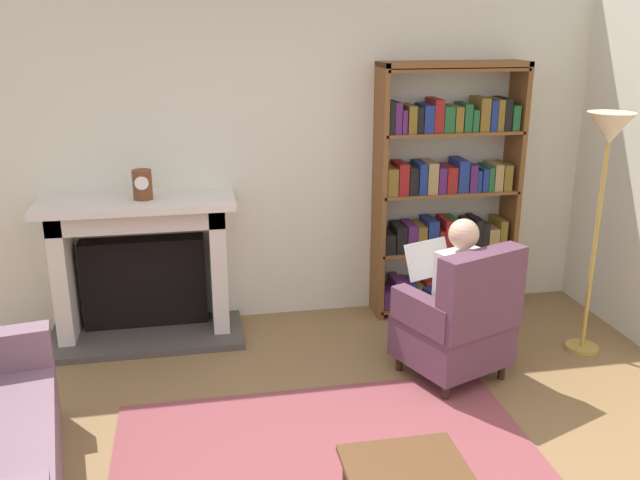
{
  "coord_description": "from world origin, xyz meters",
  "views": [
    {
      "loc": [
        -0.66,
        -2.8,
        2.36
      ],
      "look_at": [
        0.1,
        1.2,
        1.05
      ],
      "focal_mm": 38.45,
      "sensor_mm": 36.0,
      "label": 1
    }
  ],
  "objects_px": {
    "armchair_reading": "(460,322)",
    "seated_reader": "(449,289)",
    "mantel_clock": "(142,185)",
    "fireplace": "(142,263)",
    "side_table": "(404,475)",
    "bookshelf": "(446,193)",
    "floor_lamp": "(607,152)"
  },
  "relations": [
    {
      "from": "bookshelf",
      "to": "seated_reader",
      "type": "bearing_deg",
      "value": -108.27
    },
    {
      "from": "seated_reader",
      "to": "side_table",
      "type": "height_order",
      "value": "seated_reader"
    },
    {
      "from": "armchair_reading",
      "to": "seated_reader",
      "type": "xyz_separation_m",
      "value": [
        -0.04,
        0.11,
        0.2
      ]
    },
    {
      "from": "bookshelf",
      "to": "seated_reader",
      "type": "distance_m",
      "value": 1.18
    },
    {
      "from": "fireplace",
      "to": "floor_lamp",
      "type": "distance_m",
      "value": 3.46
    },
    {
      "from": "bookshelf",
      "to": "side_table",
      "type": "xyz_separation_m",
      "value": [
        -1.14,
        -2.57,
        -0.66
      ]
    },
    {
      "from": "fireplace",
      "to": "seated_reader",
      "type": "distance_m",
      "value": 2.32
    },
    {
      "from": "side_table",
      "to": "armchair_reading",
      "type": "bearing_deg",
      "value": 59.42
    },
    {
      "from": "side_table",
      "to": "floor_lamp",
      "type": "height_order",
      "value": "floor_lamp"
    },
    {
      "from": "fireplace",
      "to": "armchair_reading",
      "type": "distance_m",
      "value": 2.42
    },
    {
      "from": "seated_reader",
      "to": "fireplace",
      "type": "bearing_deg",
      "value": -48.04
    },
    {
      "from": "bookshelf",
      "to": "seated_reader",
      "type": "height_order",
      "value": "bookshelf"
    },
    {
      "from": "fireplace",
      "to": "armchair_reading",
      "type": "xyz_separation_m",
      "value": [
        2.13,
        -1.13,
        -0.16
      ]
    },
    {
      "from": "fireplace",
      "to": "mantel_clock",
      "type": "distance_m",
      "value": 0.65
    },
    {
      "from": "mantel_clock",
      "to": "fireplace",
      "type": "bearing_deg",
      "value": 118.44
    },
    {
      "from": "mantel_clock",
      "to": "side_table",
      "type": "bearing_deg",
      "value": -63.03
    },
    {
      "from": "fireplace",
      "to": "seated_reader",
      "type": "height_order",
      "value": "seated_reader"
    },
    {
      "from": "mantel_clock",
      "to": "seated_reader",
      "type": "bearing_deg",
      "value": -24.48
    },
    {
      "from": "bookshelf",
      "to": "armchair_reading",
      "type": "height_order",
      "value": "bookshelf"
    },
    {
      "from": "side_table",
      "to": "mantel_clock",
      "type": "bearing_deg",
      "value": 116.97
    },
    {
      "from": "bookshelf",
      "to": "armchair_reading",
      "type": "relative_size",
      "value": 2.12
    },
    {
      "from": "bookshelf",
      "to": "mantel_clock",
      "type": "bearing_deg",
      "value": -176.75
    },
    {
      "from": "mantel_clock",
      "to": "floor_lamp",
      "type": "bearing_deg",
      "value": -14.13
    },
    {
      "from": "floor_lamp",
      "to": "side_table",
      "type": "bearing_deg",
      "value": -139.49
    },
    {
      "from": "armchair_reading",
      "to": "bookshelf",
      "type": "bearing_deg",
      "value": -126.52
    },
    {
      "from": "floor_lamp",
      "to": "fireplace",
      "type": "bearing_deg",
      "value": 164.42
    },
    {
      "from": "fireplace",
      "to": "seated_reader",
      "type": "xyz_separation_m",
      "value": [
        2.08,
        -1.02,
        0.03
      ]
    },
    {
      "from": "side_table",
      "to": "floor_lamp",
      "type": "bearing_deg",
      "value": 40.51
    },
    {
      "from": "side_table",
      "to": "fireplace",
      "type": "bearing_deg",
      "value": 117.03
    },
    {
      "from": "bookshelf",
      "to": "side_table",
      "type": "relative_size",
      "value": 3.68
    },
    {
      "from": "armchair_reading",
      "to": "seated_reader",
      "type": "relative_size",
      "value": 0.85
    },
    {
      "from": "armchair_reading",
      "to": "seated_reader",
      "type": "bearing_deg",
      "value": -90.0
    }
  ]
}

